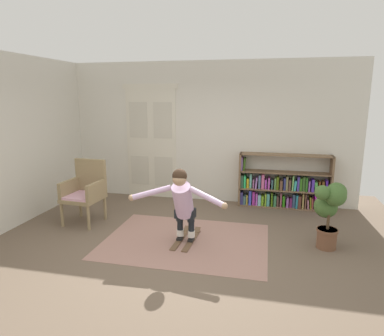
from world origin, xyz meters
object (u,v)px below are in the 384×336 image
object	(u,v)px
wicker_chair	(85,190)
potted_plant	(330,207)
person_skier	(182,200)
skis_pair	(186,239)
bookshelf	(283,187)

from	to	relation	value
wicker_chair	potted_plant	xyz separation A→B (m)	(4.01, -0.15, 0.04)
wicker_chair	person_skier	size ratio (longest dim) A/B	0.77
wicker_chair	skis_pair	size ratio (longest dim) A/B	1.32
wicker_chair	skis_pair	xyz separation A→B (m)	(1.92, -0.39, -0.56)
wicker_chair	person_skier	world-z (taller)	person_skier
wicker_chair	potted_plant	world-z (taller)	wicker_chair
potted_plant	person_skier	size ratio (longest dim) A/B	0.68
bookshelf	person_skier	distance (m)	2.65
bookshelf	wicker_chair	world-z (taller)	wicker_chair
person_skier	bookshelf	bearing A→B (deg)	54.91
wicker_chair	potted_plant	distance (m)	4.01
potted_plant	wicker_chair	bearing A→B (deg)	177.83
wicker_chair	person_skier	xyz separation A→B (m)	(1.91, -0.57, 0.13)
bookshelf	wicker_chair	distance (m)	3.77
skis_pair	person_skier	distance (m)	0.72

